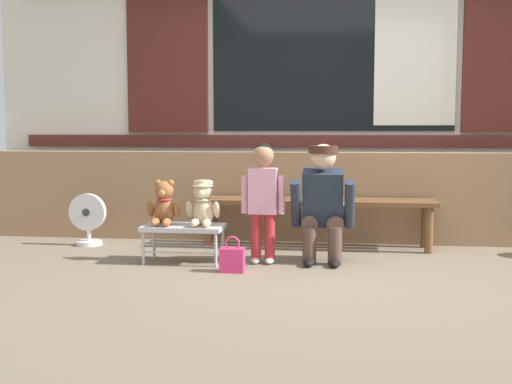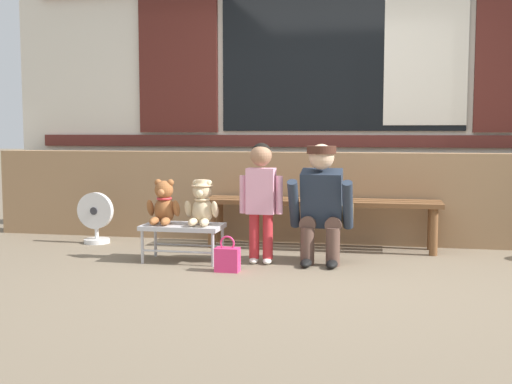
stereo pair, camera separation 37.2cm
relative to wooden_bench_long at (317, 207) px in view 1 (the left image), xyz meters
The scene contains 11 objects.
ground_plane 1.13m from the wooden_bench_long, 84.06° to the right, with size 60.00×60.00×0.00m, color #756651.
brick_low_wall 0.38m from the wooden_bench_long, 73.19° to the left, with size 6.84×0.25×0.85m, color #997551.
shop_facade 1.57m from the wooden_bench_long, 82.62° to the left, with size 6.98×0.26×3.31m.
wooden_bench_long is the anchor object (origin of this frame).
small_display_bench 1.30m from the wooden_bench_long, 142.51° to the right, with size 0.64×0.36×0.30m.
teddy_bear_plain 1.43m from the wooden_bench_long, 146.46° to the right, with size 0.28×0.26×0.36m.
teddy_bear_with_hat 1.18m from the wooden_bench_long, 137.84° to the right, with size 0.28×0.27×0.36m.
child_standing 0.88m from the wooden_bench_long, 117.78° to the right, with size 0.35×0.18×0.96m.
adult_crouching 0.67m from the wooden_bench_long, 82.94° to the right, with size 0.50×0.49×0.95m.
handbag_on_ground 1.27m from the wooden_bench_long, 118.10° to the right, with size 0.18×0.11×0.27m.
floor_fan 2.10m from the wooden_bench_long, behind, with size 0.34×0.24×0.48m.
Camera 1 is at (0.10, -4.73, 1.05)m, focal length 45.36 mm.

